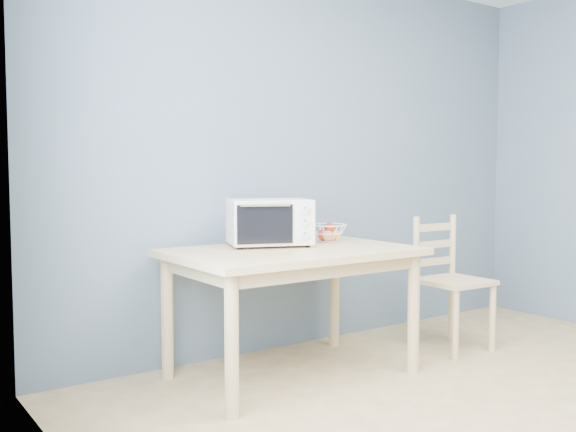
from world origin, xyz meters
TOP-DOWN VIEW (x-y plane):
  - dining_table at (-0.59, 1.70)m, footprint 1.40×0.90m
  - toaster_oven at (-0.65, 1.88)m, footprint 0.56×0.47m
  - fruit_basket at (-0.20, 1.86)m, footprint 0.27×0.27m
  - dining_chair at (0.63, 1.57)m, footprint 0.43×0.43m

SIDE VIEW (x-z plane):
  - dining_chair at x=0.63m, z-range -0.01..0.89m
  - dining_table at x=-0.59m, z-range 0.27..1.02m
  - fruit_basket at x=-0.20m, z-range 0.75..0.87m
  - toaster_oven at x=-0.65m, z-range 0.76..1.04m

